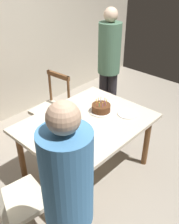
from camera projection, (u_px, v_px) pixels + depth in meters
ground at (87, 171)px, 3.22m from camera, size 6.40×6.40×0.00m
dining_table at (86, 128)px, 2.87m from camera, size 1.42×1.09×0.74m
birthday_cake at (101, 108)px, 2.99m from camera, size 0.28×0.28×0.16m
plate_near_celebrant at (77, 147)px, 2.44m from camera, size 0.22×0.22×0.01m
plate_far_side at (67, 116)px, 2.92m from camera, size 0.22×0.22×0.01m
plate_near_guest at (127, 114)px, 2.95m from camera, size 0.22×0.22×0.01m
fork_near_celebrant at (64, 155)px, 2.34m from camera, size 0.18×0.06×0.01m
fork_far_side at (56, 121)px, 2.82m from camera, size 0.18×0.05×0.01m
chair_spindle_back at (52, 109)px, 3.61m from camera, size 0.47×0.47×0.95m
chair_upholstered at (9, 200)px, 2.18m from camera, size 0.50×0.50×0.95m
person_celebrant at (69, 201)px, 1.64m from camera, size 0.32×0.32×1.69m
person_guest at (109, 62)px, 3.68m from camera, size 0.32×0.32×1.75m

